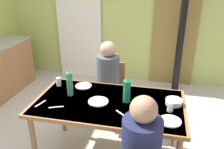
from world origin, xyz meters
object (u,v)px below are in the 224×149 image
serving_bowl_center (174,102)px  dining_table (109,107)px  chair_far_diner (110,89)px  water_bottle_green_near (127,90)px  water_bottle_green_far (70,83)px  person_near_diner (141,147)px  person_far_diner (108,74)px

serving_bowl_center → dining_table: bearing=-171.9°
dining_table → chair_far_diner: size_ratio=1.82×
dining_table → water_bottle_green_near: 0.27m
water_bottle_green_near → water_bottle_green_far: water_bottle_green_far is taller
chair_far_diner → water_bottle_green_far: water_bottle_green_far is taller
chair_far_diner → water_bottle_green_near: water_bottle_green_near is taller
chair_far_diner → water_bottle_green_near: 0.91m
chair_far_diner → water_bottle_green_far: (-0.29, -0.73, 0.40)m
person_near_diner → person_far_diner: same height
dining_table → water_bottle_green_far: size_ratio=5.17×
person_far_diner → serving_bowl_center: bearing=146.3°
dining_table → person_near_diner: bearing=-58.1°
person_near_diner → person_far_diner: 1.42m
chair_far_diner → person_far_diner: (-0.00, -0.14, 0.28)m
person_near_diner → person_far_diner: size_ratio=1.00×
person_near_diner → water_bottle_green_near: 0.74m
dining_table → water_bottle_green_far: 0.51m
dining_table → person_near_diner: 0.77m
dining_table → serving_bowl_center: (0.67, 0.10, 0.10)m
person_near_diner → water_bottle_green_near: person_near_diner is taller
person_near_diner → person_far_diner: (-0.57, 1.30, 0.00)m
person_far_diner → water_bottle_green_near: size_ratio=2.78×
person_far_diner → water_bottle_green_near: 0.71m
person_far_diner → water_bottle_green_near: (0.35, -0.61, 0.10)m
chair_far_diner → water_bottle_green_far: 0.88m
chair_far_diner → person_near_diner: 1.57m
person_far_diner → serving_bowl_center: (0.83, -0.56, -0.00)m
water_bottle_green_near → person_near_diner: bearing=-72.2°
person_far_diner → person_near_diner: bearing=113.7°
dining_table → chair_far_diner: bearing=101.9°
serving_bowl_center → chair_far_diner: bearing=140.2°
water_bottle_green_near → dining_table: bearing=-166.0°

